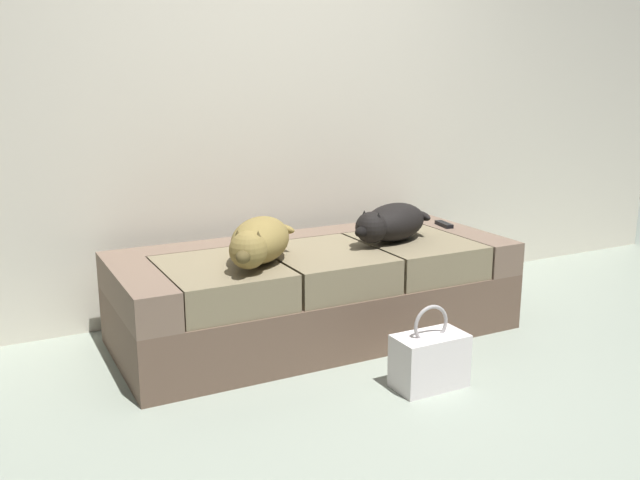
% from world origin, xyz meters
% --- Properties ---
extents(ground_plane, '(10.00, 10.00, 0.00)m').
position_xyz_m(ground_plane, '(0.00, 0.00, 0.00)').
color(ground_plane, gray).
extents(back_wall, '(6.40, 0.10, 2.80)m').
position_xyz_m(back_wall, '(0.00, 1.65, 1.40)').
color(back_wall, beige).
rests_on(back_wall, ground).
extents(couch, '(2.05, 0.85, 0.47)m').
position_xyz_m(couch, '(0.00, 1.03, 0.24)').
color(couch, brown).
rests_on(couch, ground).
extents(dog_tan, '(0.48, 0.56, 0.21)m').
position_xyz_m(dog_tan, '(-0.38, 0.88, 0.58)').
color(dog_tan, olive).
rests_on(dog_tan, couch).
extents(dog_dark, '(0.57, 0.39, 0.20)m').
position_xyz_m(dog_dark, '(0.41, 0.96, 0.58)').
color(dog_dark, black).
rests_on(dog_dark, couch).
extents(tv_remote, '(0.07, 0.15, 0.02)m').
position_xyz_m(tv_remote, '(0.90, 1.13, 0.49)').
color(tv_remote, black).
rests_on(tv_remote, couch).
extents(handbag, '(0.32, 0.18, 0.38)m').
position_xyz_m(handbag, '(0.16, 0.23, 0.13)').
color(handbag, white).
rests_on(handbag, ground).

